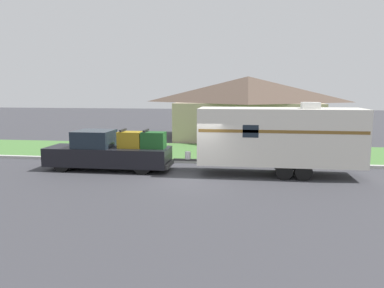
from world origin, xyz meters
The scene contains 7 objects.
ground_plane centered at (0.00, 0.00, 0.00)m, with size 120.00×120.00×0.00m, color #38383D.
curb_strip centered at (0.00, 3.75, 0.07)m, with size 80.00×0.30×0.14m.
lawn_strip centered at (0.00, 7.40, 0.01)m, with size 80.00×7.00×0.03m.
house_across_street centered at (2.45, 14.92, 2.63)m, with size 12.08×8.33×5.07m.
pickup_truck centered at (-4.48, 1.43, 0.91)m, with size 6.31×1.92×2.07m.
travel_trailer centered at (3.88, 1.43, 1.85)m, with size 8.81×2.21×3.44m.
mailbox centered at (3.78, 4.39, 1.07)m, with size 0.48×0.20×1.40m.
Camera 1 is at (2.25, -16.35, 4.04)m, focal length 35.00 mm.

